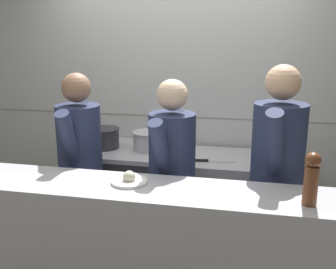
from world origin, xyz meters
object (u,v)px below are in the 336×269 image
at_px(pepper_mill, 311,178).
at_px(chef_head_cook, 81,168).
at_px(oven_range, 125,194).
at_px(chef_line, 276,178).
at_px(stock_pot, 104,137).
at_px(chef_sous, 172,180).
at_px(chefs_knife, 212,161).
at_px(plated_dish_main, 129,180).
at_px(sauce_pot, 148,140).

bearing_deg(pepper_mill, chef_head_cook, 158.90).
relative_size(oven_range, chef_line, 0.52).
bearing_deg(stock_pot, chef_sous, -40.76).
distance_m(chefs_knife, pepper_mill, 1.30).
bearing_deg(chef_line, plated_dish_main, -143.18).
distance_m(plated_dish_main, chef_sous, 0.50).
bearing_deg(sauce_pot, chefs_knife, -12.56).
xyz_separation_m(plated_dish_main, chef_line, (0.91, 0.45, -0.09)).
distance_m(pepper_mill, chef_line, 0.62).
bearing_deg(stock_pot, pepper_mill, -36.46).
bearing_deg(plated_dish_main, pepper_mill, -5.80).
distance_m(oven_range, chef_sous, 1.01).
xyz_separation_m(oven_range, stock_pot, (-0.18, -0.03, 0.55)).
bearing_deg(sauce_pot, oven_range, 177.80).
height_order(chef_sous, chef_line, chef_line).
xyz_separation_m(plated_dish_main, chef_sous, (0.18, 0.44, -0.15)).
height_order(oven_range, stock_pot, stock_pot).
distance_m(stock_pot, chef_head_cook, 0.59).
bearing_deg(plated_dish_main, chefs_knife, 67.13).
height_order(stock_pot, pepper_mill, pepper_mill).
distance_m(oven_range, pepper_mill, 2.04).
distance_m(chef_head_cook, chef_sous, 0.74).
relative_size(stock_pot, chefs_knife, 0.84).
height_order(pepper_mill, chef_head_cook, chef_head_cook).
bearing_deg(stock_pot, oven_range, 9.58).
xyz_separation_m(oven_range, plated_dish_main, (0.41, -1.13, 0.60)).
bearing_deg(chef_sous, oven_range, 139.59).
bearing_deg(chef_head_cook, oven_range, 70.98).
xyz_separation_m(chef_sous, chef_line, (0.72, 0.02, 0.06)).
bearing_deg(chef_sous, chef_line, 10.25).
height_order(sauce_pot, chefs_knife, sauce_pot).
height_order(stock_pot, chef_head_cook, chef_head_cook).
relative_size(sauce_pot, chef_sous, 0.18).
xyz_separation_m(chefs_knife, pepper_mill, (0.63, -1.09, 0.31)).
distance_m(stock_pot, pepper_mill, 2.03).
bearing_deg(stock_pot, chef_head_cook, -87.38).
distance_m(chef_sous, chef_line, 0.73).
bearing_deg(chefs_knife, stock_pot, 173.70).
bearing_deg(oven_range, plated_dish_main, -70.16).
height_order(stock_pot, chef_sous, chef_sous).
distance_m(oven_range, chef_line, 1.56).
relative_size(oven_range, stock_pot, 3.21).
bearing_deg(sauce_pot, chef_line, -31.63).
bearing_deg(oven_range, chefs_knife, -9.65).
distance_m(stock_pot, chef_line, 1.62).
bearing_deg(chef_sous, sauce_pot, 126.56).
height_order(oven_range, pepper_mill, pepper_mill).
xyz_separation_m(chefs_knife, chef_line, (0.49, -0.53, 0.08)).
distance_m(plated_dish_main, pepper_mill, 1.06).
bearing_deg(stock_pot, sauce_pot, 2.88).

